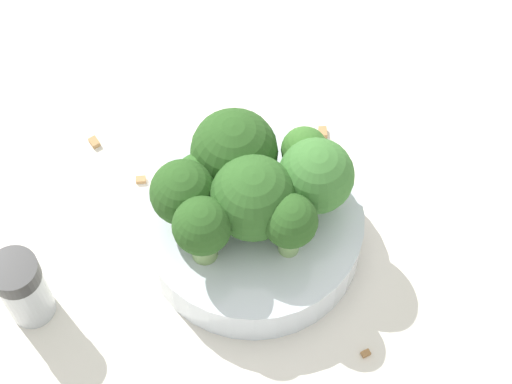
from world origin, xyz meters
The scene contains 15 objects.
ground_plane centered at (0.00, 0.00, 0.00)m, with size 3.00×3.00×0.00m, color silver.
bowl centered at (0.00, 0.00, 0.02)m, with size 0.15×0.15×0.04m, color silver.
broccoli_floret_0 centered at (0.02, -0.03, 0.07)m, with size 0.04×0.04×0.06m.
broccoli_floret_1 centered at (-0.05, 0.00, 0.07)m, with size 0.04×0.04×0.05m.
broccoli_floret_2 centered at (0.00, -0.01, 0.07)m, with size 0.06×0.06×0.06m.
broccoli_floret_3 centered at (0.03, 0.03, 0.06)m, with size 0.03×0.03×0.05m.
broccoli_floret_4 centered at (-0.01, 0.03, 0.07)m, with size 0.06×0.06×0.06m.
broccoli_floret_5 centered at (0.04, 0.01, 0.07)m, with size 0.05×0.05×0.06m.
broccoli_floret_6 centered at (-0.04, 0.02, 0.06)m, with size 0.03×0.03×0.04m.
broccoli_floret_7 centered at (-0.03, -0.03, 0.07)m, with size 0.04×0.04×0.06m.
pepper_shaker centered at (-0.15, -0.05, 0.03)m, with size 0.03×0.03×0.06m.
almond_crumb_0 centered at (-0.08, 0.05, 0.00)m, with size 0.01×0.01×0.01m, color #AD7F4C.
almond_crumb_1 centered at (0.05, 0.09, 0.00)m, with size 0.01×0.01×0.01m, color #AD7F4C.
almond_crumb_2 centered at (0.07, -0.09, 0.00)m, with size 0.01×0.00×0.01m, color olive.
almond_crumb_3 centered at (-0.12, 0.09, 0.00)m, with size 0.01×0.01×0.01m, color #AD7F4C.
Camera 1 is at (-0.00, -0.29, 0.54)m, focal length 60.00 mm.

